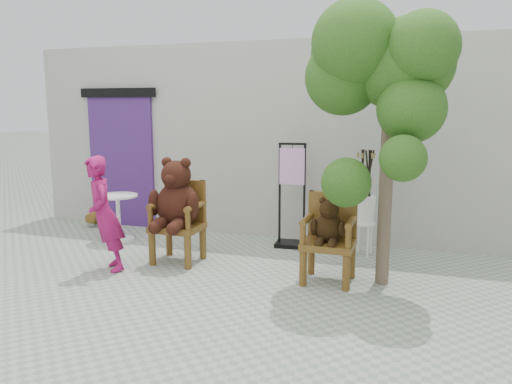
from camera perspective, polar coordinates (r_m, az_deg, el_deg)
ground_plane at (r=5.44m, az=-2.68°, el=-12.08°), size 60.00×60.00×0.00m
back_wall at (r=8.04m, az=5.24°, el=5.97°), size 9.00×1.00×3.00m
doorway at (r=8.78m, az=-15.10°, el=3.79°), size 1.40×0.11×2.33m
chair_big at (r=6.55m, az=-9.00°, el=-1.39°), size 0.68×0.73×1.38m
chair_small at (r=5.85m, az=8.38°, el=-4.33°), size 0.59×0.54×1.03m
person at (r=6.39m, az=-16.92°, el=-2.47°), size 0.61×0.61×1.43m
cafe_table at (r=7.88m, az=-15.47°, el=-2.21°), size 0.60×0.60×0.70m
display_stand at (r=7.24m, az=4.11°, el=-1.73°), size 0.48×0.38×1.51m
stool_bucket at (r=6.98m, az=12.31°, el=-1.88°), size 0.32×0.32×1.45m
tree at (r=5.71m, az=13.98°, el=13.40°), size 1.64×1.48×3.17m
potted_plant at (r=8.97m, az=-17.77°, el=-2.45°), size 0.39×0.35×0.40m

